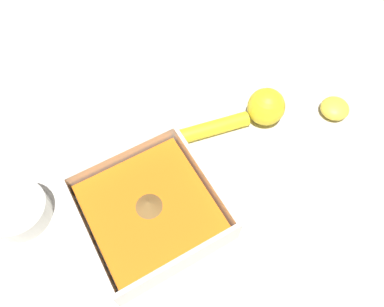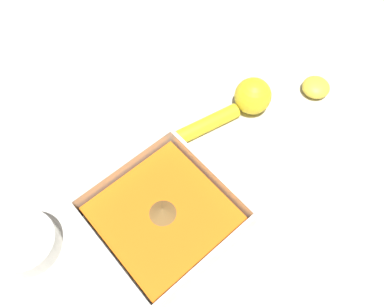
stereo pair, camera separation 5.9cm
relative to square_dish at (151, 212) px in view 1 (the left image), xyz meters
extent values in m
plane|color=beige|center=(0.01, 0.01, -0.02)|extent=(4.00, 4.00, 0.00)
cube|color=silver|center=(0.00, 0.00, -0.02)|extent=(0.19, 0.19, 0.01)
cube|color=silver|center=(0.00, 0.09, 0.01)|extent=(0.19, 0.01, 0.06)
cube|color=silver|center=(0.00, -0.09, 0.01)|extent=(0.19, 0.01, 0.06)
cube|color=silver|center=(0.09, 0.00, 0.01)|extent=(0.01, 0.18, 0.06)
cube|color=silver|center=(-0.09, 0.00, 0.01)|extent=(0.01, 0.18, 0.06)
cube|color=orange|center=(0.00, 0.00, 0.00)|extent=(0.17, 0.17, 0.04)
cone|color=brown|center=(0.00, 0.00, 0.03)|extent=(0.04, 0.04, 0.02)
cylinder|color=silver|center=(0.17, -0.10, -0.01)|extent=(0.09, 0.09, 0.03)
cylinder|color=brown|center=(0.17, -0.10, -0.01)|extent=(0.08, 0.08, 0.02)
sphere|color=yellow|center=(-0.25, -0.07, 0.01)|extent=(0.06, 0.06, 0.06)
cylinder|color=yellow|center=(-0.16, -0.09, -0.01)|extent=(0.13, 0.05, 0.03)
ellipsoid|color=yellow|center=(-0.37, -0.01, -0.01)|extent=(0.05, 0.05, 0.03)
camera|label=1|loc=(0.05, 0.20, 0.52)|focal=35.00mm
camera|label=2|loc=(0.09, 0.17, 0.52)|focal=35.00mm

